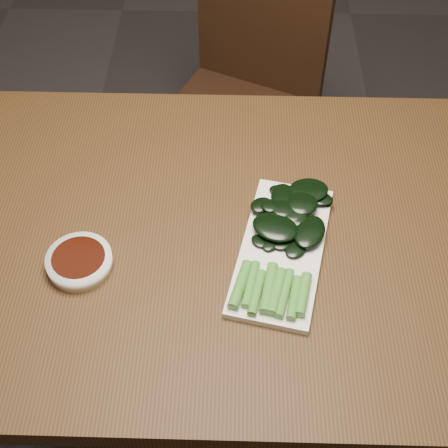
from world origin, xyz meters
TOP-DOWN VIEW (x-y plane):
  - ground at (0.00, 0.00)m, footprint 6.00×6.00m
  - table at (0.00, 0.00)m, footprint 1.40×0.80m
  - chair_far at (0.04, 0.75)m, footprint 0.53×0.53m
  - sauce_bowl at (-0.26, -0.09)m, footprint 0.12×0.12m
  - serving_plate at (0.10, -0.05)m, footprint 0.21×0.34m
  - gai_lan at (0.11, -0.03)m, footprint 0.20×0.32m

SIDE VIEW (x-z plane):
  - ground at x=0.00m, z-range 0.00..0.00m
  - chair_far at x=0.04m, z-range 0.04..0.93m
  - table at x=0.00m, z-range 0.30..1.05m
  - serving_plate at x=0.10m, z-range 0.75..0.76m
  - sauce_bowl at x=-0.26m, z-range 0.75..0.78m
  - gai_lan at x=0.11m, z-range 0.76..0.79m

